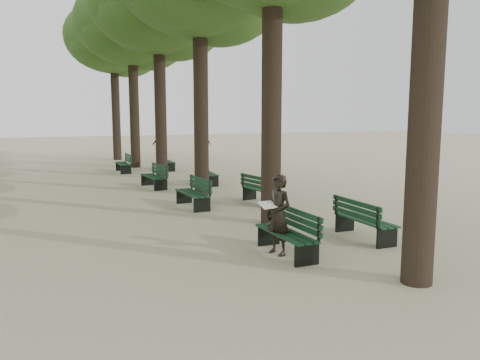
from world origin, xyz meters
name	(u,v)px	position (x,y,z in m)	size (l,w,h in m)	color
ground	(280,262)	(0.00, 0.00, 0.00)	(120.00, 120.00, 0.00)	#BCB38E
tree_central_3	(158,3)	(1.50, 13.00, 7.65)	(6.00, 6.00, 9.95)	#33261C
tree_central_4	(132,24)	(1.50, 18.00, 7.65)	(6.00, 6.00, 9.95)	#33261C
tree_central_5	(113,38)	(1.50, 23.00, 7.65)	(6.00, 6.00, 9.95)	#33261C
bench_left_0	(286,242)	(0.37, 0.36, 0.27)	(0.64, 1.82, 0.92)	black
bench_left_1	(193,199)	(0.37, 5.88, 0.27)	(0.58, 1.80, 0.92)	black
bench_left_2	(154,181)	(0.37, 10.29, 0.27)	(0.69, 1.83, 0.92)	black
bench_left_3	(123,167)	(0.37, 15.93, 0.27)	(0.66, 1.83, 0.92)	black
bench_right_0	(365,227)	(2.63, 0.63, 0.27)	(0.69, 1.84, 0.92)	black
bench_right_1	(263,195)	(2.63, 5.51, 0.27)	(0.74, 1.85, 0.92)	black
bench_right_2	(207,178)	(2.63, 10.29, 0.27)	(0.80, 1.86, 0.92)	black
bench_right_3	(167,165)	(2.63, 15.96, 0.27)	(0.70, 1.84, 0.92)	black
man_with_map	(278,215)	(0.24, 0.47, 0.83)	(0.68, 0.72, 1.65)	black
pedestrian_c	(206,145)	(7.51, 22.72, 0.77)	(0.90, 0.31, 1.54)	#262628
pedestrian_b	(160,141)	(5.49, 27.01, 0.88)	(1.14, 0.35, 1.76)	#262628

